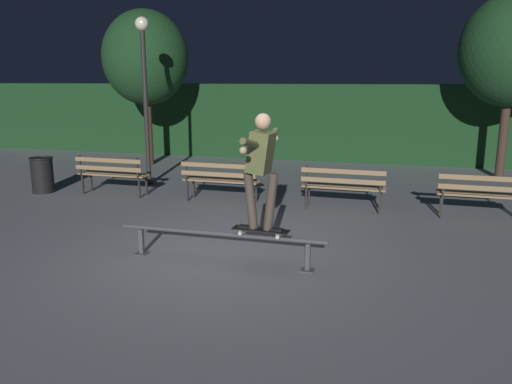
{
  "coord_description": "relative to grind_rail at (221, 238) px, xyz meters",
  "views": [
    {
      "loc": [
        2.28,
        -6.58,
        2.51
      ],
      "look_at": [
        0.29,
        0.56,
        0.85
      ],
      "focal_mm": 35.5,
      "sensor_mm": 36.0,
      "label": 1
    }
  ],
  "objects": [
    {
      "name": "tree_far_left",
      "position": [
        -4.82,
        7.26,
        2.75
      ],
      "size": [
        2.44,
        2.44,
        4.45
      ],
      "color": "#3D2D23",
      "rests_on": "ground"
    },
    {
      "name": "skateboarder",
      "position": [
        0.58,
        -0.0,
        1.1
      ],
      "size": [
        0.62,
        1.41,
        1.56
      ],
      "color": "black",
      "rests_on": "skateboard"
    },
    {
      "name": "park_bench_leftmost",
      "position": [
        -3.69,
        3.3,
        0.19
      ],
      "size": [
        1.61,
        0.44,
        0.88
      ],
      "color": "#282623",
      "rests_on": "ground"
    },
    {
      "name": "park_bench_right_center",
      "position": [
        1.34,
        3.3,
        0.19
      ],
      "size": [
        1.61,
        0.44,
        0.88
      ],
      "color": "#282623",
      "rests_on": "ground"
    },
    {
      "name": "tree_far_right",
      "position": [
        4.88,
        7.73,
        2.85
      ],
      "size": [
        2.51,
        2.51,
        4.59
      ],
      "color": "#3D2D23",
      "rests_on": "ground"
    },
    {
      "name": "trash_can",
      "position": [
        -5.36,
        3.14,
        0.07
      ],
      "size": [
        0.52,
        0.52,
        0.8
      ],
      "color": "black",
      "rests_on": "ground"
    },
    {
      "name": "grind_rail",
      "position": [
        0.0,
        0.0,
        0.0
      ],
      "size": [
        2.99,
        0.18,
        0.44
      ],
      "color": "#47474C",
      "rests_on": "ground"
    },
    {
      "name": "hedge_backdrop",
      "position": [
        -0.0,
        9.78,
        0.83
      ],
      "size": [
        24.0,
        1.2,
        2.36
      ],
      "primitive_type": "cube",
      "color": "#193D1E",
      "rests_on": "ground"
    },
    {
      "name": "park_bench_left_center",
      "position": [
        -1.18,
        3.3,
        0.19
      ],
      "size": [
        1.61,
        0.44,
        0.88
      ],
      "color": "#282623",
      "rests_on": "ground"
    },
    {
      "name": "ground_plane",
      "position": [
        -0.0,
        0.24,
        -0.34
      ],
      "size": [
        90.0,
        90.0,
        0.0
      ],
      "primitive_type": "plane",
      "color": "slate"
    },
    {
      "name": "lamp_post_left",
      "position": [
        -3.48,
        4.62,
        2.14
      ],
      "size": [
        0.32,
        0.32,
        3.9
      ],
      "color": "#282623",
      "rests_on": "ground"
    },
    {
      "name": "park_bench_rightmost",
      "position": [
        3.85,
        3.3,
        0.19
      ],
      "size": [
        1.61,
        0.44,
        0.88
      ],
      "color": "#282623",
      "rests_on": "ground"
    },
    {
      "name": "skateboard",
      "position": [
        0.58,
        0.0,
        0.17
      ],
      "size": [
        0.79,
        0.25,
        0.09
      ],
      "color": "black",
      "rests_on": "grind_rail"
    }
  ]
}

